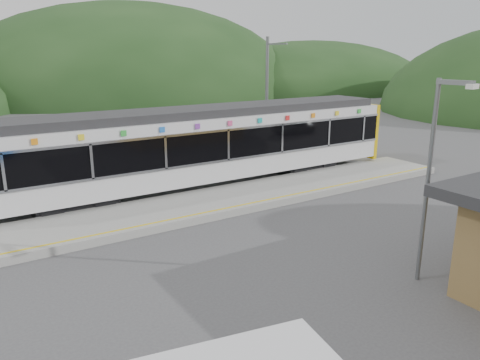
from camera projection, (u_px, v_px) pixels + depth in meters
ground at (247, 233)px, 16.55m from camera, size 120.00×120.00×0.00m
hills at (291, 176)px, 24.06m from camera, size 146.00×149.00×26.00m
platform at (203, 204)px, 19.18m from camera, size 26.00×3.20×0.30m
yellow_line at (219, 210)px, 18.09m from camera, size 26.00×0.10×0.01m
train at (203, 144)px, 21.64m from camera, size 20.44×3.01×3.74m
catenary_mast_east at (267, 99)px, 26.17m from camera, size 0.18×1.80×7.00m
lamp_post at (434, 165)px, 12.24m from camera, size 0.37×1.01×5.57m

